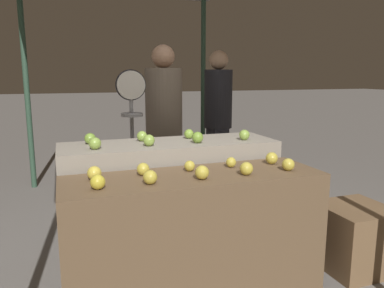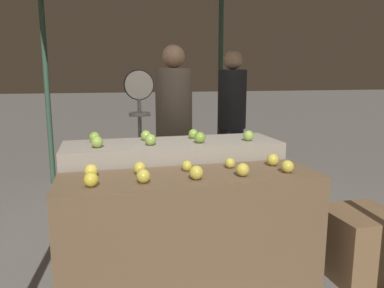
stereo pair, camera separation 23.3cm
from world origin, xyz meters
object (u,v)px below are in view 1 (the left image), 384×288
person_vendor_at_scale (164,119)px  person_customer_left (218,111)px  produce_scale (132,116)px  wooden_crate_side (354,237)px

person_vendor_at_scale → person_customer_left: bearing=-153.5°
produce_scale → person_vendor_at_scale: size_ratio=0.86×
person_vendor_at_scale → person_customer_left: 1.03m
person_vendor_at_scale → wooden_crate_side: 2.08m
person_vendor_at_scale → produce_scale: bearing=31.4°
produce_scale → person_vendor_at_scale: (0.39, 0.32, -0.08)m
person_vendor_at_scale → person_customer_left: size_ratio=1.00×
wooden_crate_side → person_vendor_at_scale: bearing=124.0°
person_customer_left → wooden_crate_side: 2.33m
produce_scale → person_vendor_at_scale: 0.51m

